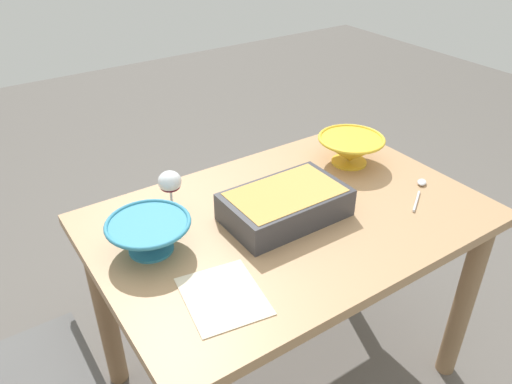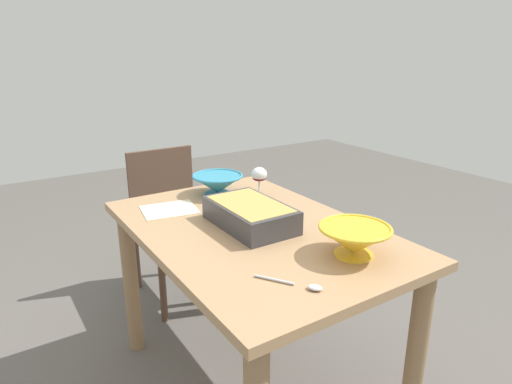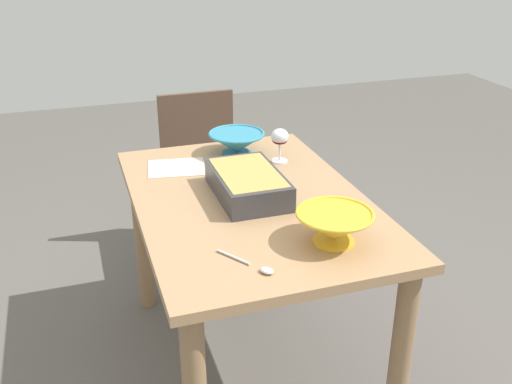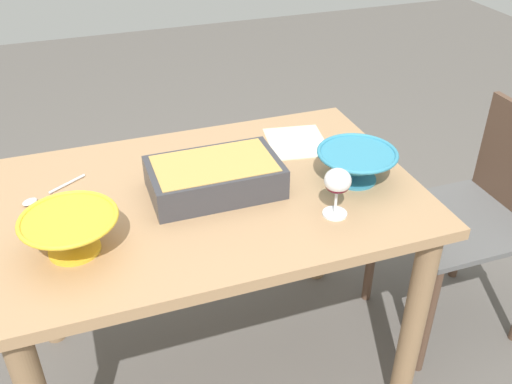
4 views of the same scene
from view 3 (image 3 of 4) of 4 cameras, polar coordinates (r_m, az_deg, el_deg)
ground_plane at (r=2.51m, az=-0.54°, el=-16.16°), size 8.00×8.00×0.00m
dining_table at (r=2.16m, az=-0.61°, el=-3.62°), size 1.21×0.80×0.75m
chair at (r=3.07m, az=-5.08°, el=2.34°), size 0.46×0.42×0.85m
wine_glass at (r=2.39m, az=2.33°, el=5.18°), size 0.07×0.07×0.14m
casserole_dish at (r=2.10m, az=-0.88°, el=0.91°), size 0.37×0.22×0.09m
mixing_bowl at (r=1.81m, az=7.61°, el=-3.25°), size 0.24×0.24×0.10m
small_bowl at (r=2.48m, az=-1.89°, el=4.86°), size 0.24×0.24×0.10m
serving_spoon at (r=1.68m, az=0.03°, el=-7.23°), size 0.19×0.13×0.01m
napkin at (r=2.38m, az=-7.74°, el=2.36°), size 0.22×0.25×0.00m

